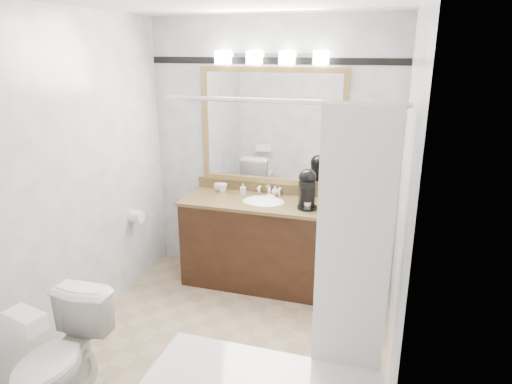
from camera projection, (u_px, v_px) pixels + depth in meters
room at (224, 192)px, 3.19m from camera, size 2.42×2.62×2.52m
vanity at (263, 241)px, 4.36m from camera, size 1.53×0.58×0.97m
mirror at (272, 127)px, 4.29m from camera, size 1.40×0.04×1.10m
vanity_light_bar at (271, 57)px, 4.05m from camera, size 1.02×0.14×0.12m
accent_stripe at (273, 61)px, 4.12m from camera, size 2.40×0.01×0.06m
tp_roll at (137, 216)px, 4.28m from camera, size 0.11×0.12×0.12m
toilet at (59, 360)px, 2.83m from camera, size 0.41×0.71×0.72m
tissue_box at (25, 320)px, 2.53m from camera, size 0.26×0.18×0.10m
coffee_maker at (307, 188)px, 4.04m from camera, size 0.18×0.23×0.35m
cup_left at (218, 187)px, 4.56m from camera, size 0.11×0.11×0.07m
cup_right at (223, 188)px, 4.49m from camera, size 0.12×0.12×0.09m
soap_bottle_a at (243, 189)px, 4.43m from camera, size 0.06×0.06×0.11m
soap_bottle_b at (275, 191)px, 4.41m from camera, size 0.07×0.07×0.09m
soap_bar at (270, 196)px, 4.34m from camera, size 0.08×0.06×0.02m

